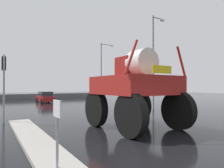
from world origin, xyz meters
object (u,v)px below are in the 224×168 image
object	(u,v)px
traffic_signal_near_right	(133,85)
streetlight_far_right	(102,69)
lane_arrow_sign	(57,121)
oversize_sprayer	(135,88)
sedan_ahead	(45,97)
traffic_signal_near_left	(4,73)
streetlight_near_right	(154,58)

from	to	relation	value
traffic_signal_near_right	streetlight_far_right	world-z (taller)	streetlight_far_right
lane_arrow_sign	oversize_sprayer	world-z (taller)	oversize_sprayer
lane_arrow_sign	streetlight_far_right	world-z (taller)	streetlight_far_right
sedan_ahead	traffic_signal_near_right	distance (m)	16.24
traffic_signal_near_left	streetlight_far_right	world-z (taller)	streetlight_far_right
sedan_ahead	streetlight_near_right	bearing A→B (deg)	-156.34
traffic_signal_near_right	oversize_sprayer	bearing A→B (deg)	-125.96
oversize_sprayer	streetlight_far_right	bearing A→B (deg)	-25.16
oversize_sprayer	traffic_signal_near_left	size ratio (longest dim) A/B	1.26
streetlight_near_right	traffic_signal_near_right	bearing A→B (deg)	-164.35
traffic_signal_near_right	streetlight_far_right	xyz separation A→B (m)	(4.81, 14.59, 2.74)
sedan_ahead	streetlight_far_right	size ratio (longest dim) A/B	0.45
lane_arrow_sign	traffic_signal_near_right	xyz separation A→B (m)	(9.15, 8.89, 1.02)
lane_arrow_sign	traffic_signal_near_right	distance (m)	12.80
traffic_signal_near_right	streetlight_near_right	xyz separation A→B (m)	(3.22, 0.90, 2.67)
streetlight_near_right	streetlight_far_right	size ratio (longest dim) A/B	1.01
lane_arrow_sign	streetlight_far_right	bearing A→B (deg)	59.26
sedan_ahead	streetlight_near_right	distance (m)	16.94
lane_arrow_sign	traffic_signal_near_left	world-z (taller)	traffic_signal_near_left
sedan_ahead	traffic_signal_near_right	xyz separation A→B (m)	(3.78, -15.71, 1.65)
traffic_signal_near_left	streetlight_near_right	world-z (taller)	streetlight_near_right
lane_arrow_sign	streetlight_near_right	distance (m)	16.21
sedan_ahead	streetlight_far_right	xyz separation A→B (m)	(8.59, -1.12, 4.39)
oversize_sprayer	streetlight_near_right	distance (m)	9.88
sedan_ahead	lane_arrow_sign	bearing A→B (deg)	166.04
oversize_sprayer	traffic_signal_near_right	distance (m)	6.60
streetlight_near_right	oversize_sprayer	bearing A→B (deg)	-138.66
lane_arrow_sign	sedan_ahead	bearing A→B (deg)	77.68
oversize_sprayer	traffic_signal_near_left	bearing A→B (deg)	46.92
lane_arrow_sign	streetlight_near_right	world-z (taller)	streetlight_near_right
sedan_ahead	traffic_signal_near_left	world-z (taller)	traffic_signal_near_left
traffic_signal_near_left	streetlight_near_right	distance (m)	13.30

